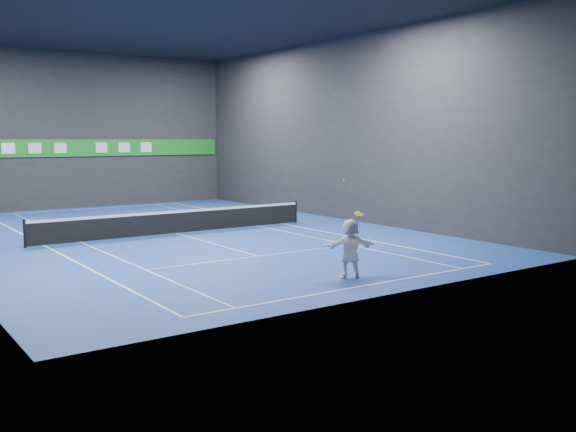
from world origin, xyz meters
TOP-DOWN VIEW (x-y plane):
  - ground at (0.00, 0.00)m, footprint 26.00×26.00m
  - ceiling at (0.00, 0.00)m, footprint 26.00×26.00m
  - wall_back at (0.00, 13.00)m, footprint 18.00×0.10m
  - wall_front at (0.00, -13.00)m, footprint 18.00×0.10m
  - wall_right at (9.00, 0.00)m, footprint 0.10×26.00m
  - baseline_near at (0.00, -11.89)m, footprint 10.98×0.08m
  - baseline_far at (0.00, 11.89)m, footprint 10.98×0.08m
  - sideline_doubles_left at (-5.49, 0.00)m, footprint 0.08×23.78m
  - sideline_doubles_right at (5.49, 0.00)m, footprint 0.08×23.78m
  - sideline_singles_left at (-4.11, 0.00)m, footprint 0.06×23.78m
  - sideline_singles_right at (4.11, 0.00)m, footprint 0.06×23.78m
  - service_line_near at (0.00, -6.40)m, footprint 8.23×0.06m
  - service_line_far at (0.00, 6.40)m, footprint 8.23×0.06m
  - center_service_line at (0.00, 0.00)m, footprint 0.06×12.80m
  - player at (0.38, -10.83)m, footprint 1.69×1.01m
  - tennis_ball at (0.12, -10.84)m, footprint 0.07×0.07m
  - tennis_net at (0.00, 0.00)m, footprint 12.50×0.10m
  - sponsor_banner at (0.00, 12.93)m, footprint 17.64×0.11m
  - tennis_racket at (0.75, -10.78)m, footprint 0.41×0.37m

SIDE VIEW (x-z plane):
  - ground at x=0.00m, z-range 0.00..0.00m
  - baseline_near at x=0.00m, z-range 0.00..0.01m
  - baseline_far at x=0.00m, z-range 0.00..0.01m
  - sideline_doubles_left at x=-5.49m, z-range 0.00..0.01m
  - sideline_doubles_right at x=5.49m, z-range 0.00..0.01m
  - sideline_singles_left at x=-4.11m, z-range 0.00..0.01m
  - sideline_singles_right at x=4.11m, z-range 0.00..0.01m
  - service_line_near at x=0.00m, z-range 0.00..0.01m
  - service_line_far at x=0.00m, z-range 0.00..0.01m
  - center_service_line at x=0.00m, z-range 0.00..0.01m
  - tennis_net at x=0.00m, z-range 0.00..1.07m
  - player at x=0.38m, z-range 0.00..1.73m
  - tennis_racket at x=0.75m, z-range 1.40..2.14m
  - tennis_ball at x=0.12m, z-range 2.83..2.89m
  - sponsor_banner at x=0.00m, z-range 3.00..4.00m
  - wall_back at x=0.00m, z-range 0.00..9.00m
  - wall_front at x=0.00m, z-range 0.00..9.00m
  - wall_right at x=9.00m, z-range 0.00..9.00m
  - ceiling at x=0.00m, z-range 9.00..9.00m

